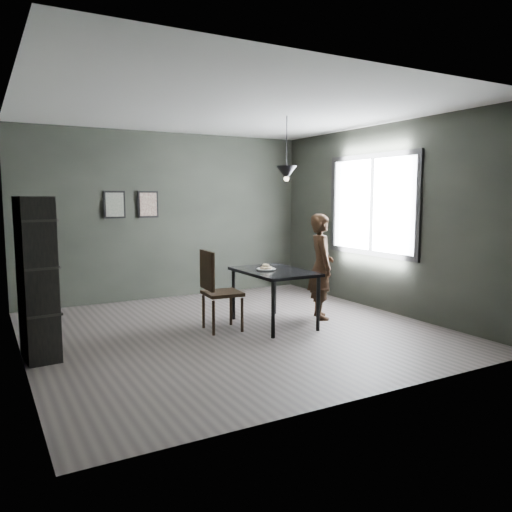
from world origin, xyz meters
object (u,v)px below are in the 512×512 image
white_plate (266,270)px  wood_chair (215,285)px  cafe_table (274,276)px  woman (321,266)px  pendant_lamp (286,173)px  shelf_unit (37,279)px

white_plate → wood_chair: size_ratio=0.22×
cafe_table → wood_chair: size_ratio=1.15×
woman → cafe_table: bearing=112.4°
pendant_lamp → wood_chair: bearing=179.4°
cafe_table → white_plate: white_plate is taller
woman → pendant_lamp: bearing=102.1°
white_plate → shelf_unit: (-2.83, -0.04, 0.11)m
pendant_lamp → woman: bearing=-9.7°
white_plate → pendant_lamp: size_ratio=0.27×
cafe_table → white_plate: bearing=146.3°
white_plate → pendant_lamp: (0.34, 0.04, 1.29)m
white_plate → pendant_lamp: bearing=6.6°
shelf_unit → cafe_table: bearing=-4.7°
woman → pendant_lamp: 1.41m
cafe_table → wood_chair: (-0.81, 0.11, -0.08)m
shelf_unit → pendant_lamp: 3.38m
cafe_table → shelf_unit: size_ratio=0.69×
cafe_table → white_plate: 0.14m
white_plate → shelf_unit: bearing=-179.1°
white_plate → wood_chair: wood_chair is taller
woman → pendant_lamp: size_ratio=1.72×
white_plate → shelf_unit: size_ratio=0.13×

